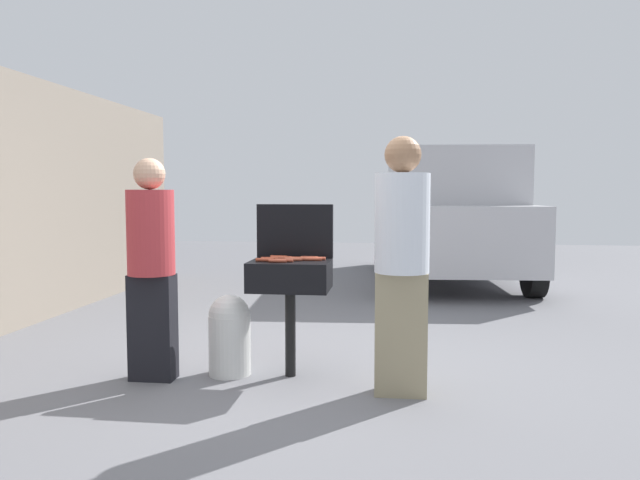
% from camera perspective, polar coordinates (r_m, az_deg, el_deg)
% --- Properties ---
extents(ground_plane, '(24.00, 24.00, 0.00)m').
position_cam_1_polar(ground_plane, '(4.81, -2.23, -12.31)').
color(ground_plane, slate).
extents(house_wall_side, '(0.24, 8.00, 2.61)m').
position_cam_1_polar(house_wall_side, '(6.78, -28.01, 3.24)').
color(house_wall_side, gray).
rests_on(house_wall_side, ground).
extents(bbq_grill, '(0.60, 0.44, 0.88)m').
position_cam_1_polar(bbq_grill, '(4.55, -2.84, -3.73)').
color(bbq_grill, black).
rests_on(bbq_grill, ground).
extents(grill_lid_open, '(0.60, 0.05, 0.42)m').
position_cam_1_polar(grill_lid_open, '(4.73, -2.39, 0.85)').
color(grill_lid_open, black).
rests_on(grill_lid_open, bbq_grill).
extents(hot_dog_0, '(0.13, 0.04, 0.03)m').
position_cam_1_polar(hot_dog_0, '(4.55, -2.23, -1.79)').
color(hot_dog_0, '#C6593D').
rests_on(hot_dog_0, bbq_grill).
extents(hot_dog_1, '(0.13, 0.03, 0.03)m').
position_cam_1_polar(hot_dog_1, '(4.49, -5.27, -1.88)').
color(hot_dog_1, '#AD4228').
rests_on(hot_dog_1, bbq_grill).
extents(hot_dog_2, '(0.13, 0.03, 0.03)m').
position_cam_1_polar(hot_dog_2, '(4.63, -3.49, -1.68)').
color(hot_dog_2, '#AD4228').
rests_on(hot_dog_2, bbq_grill).
extents(hot_dog_3, '(0.13, 0.04, 0.03)m').
position_cam_1_polar(hot_dog_3, '(4.68, -3.92, -1.62)').
color(hot_dog_3, '#AD4228').
rests_on(hot_dog_3, bbq_grill).
extents(hot_dog_4, '(0.13, 0.03, 0.03)m').
position_cam_1_polar(hot_dog_4, '(4.56, -4.78, -1.78)').
color(hot_dog_4, '#AD4228').
rests_on(hot_dog_4, bbq_grill).
extents(hot_dog_5, '(0.13, 0.03, 0.03)m').
position_cam_1_polar(hot_dog_5, '(4.58, -2.08, -1.74)').
color(hot_dog_5, '#AD4228').
rests_on(hot_dog_5, bbq_grill).
extents(hot_dog_6, '(0.13, 0.04, 0.03)m').
position_cam_1_polar(hot_dog_6, '(4.61, -3.82, -1.71)').
color(hot_dog_6, '#B74C33').
rests_on(hot_dog_6, bbq_grill).
extents(hot_dog_7, '(0.13, 0.03, 0.03)m').
position_cam_1_polar(hot_dog_7, '(4.51, -2.51, -1.84)').
color(hot_dog_7, '#C6593D').
rests_on(hot_dog_7, bbq_grill).
extents(hot_dog_8, '(0.13, 0.04, 0.03)m').
position_cam_1_polar(hot_dog_8, '(4.61, -1.00, -1.69)').
color(hot_dog_8, '#C6593D').
rests_on(hot_dog_8, bbq_grill).
extents(hot_dog_9, '(0.13, 0.03, 0.03)m').
position_cam_1_polar(hot_dog_9, '(4.45, -3.39, -1.94)').
color(hot_dog_9, '#B74C33').
rests_on(hot_dog_9, bbq_grill).
extents(hot_dog_10, '(0.13, 0.03, 0.03)m').
position_cam_1_polar(hot_dog_10, '(4.57, -0.29, -1.75)').
color(hot_dog_10, '#B74C33').
rests_on(hot_dog_10, bbq_grill).
extents(hot_dog_11, '(0.13, 0.03, 0.03)m').
position_cam_1_polar(hot_dog_11, '(4.42, -4.02, -1.98)').
color(hot_dog_11, '#B74C33').
rests_on(hot_dog_11, bbq_grill).
extents(hot_dog_12, '(0.13, 0.03, 0.03)m').
position_cam_1_polar(hot_dog_12, '(4.52, -0.65, -1.82)').
color(hot_dog_12, '#B74C33').
rests_on(hot_dog_12, bbq_grill).
extents(propane_tank, '(0.32, 0.32, 0.62)m').
position_cam_1_polar(propane_tank, '(4.71, -8.55, -8.70)').
color(propane_tank, silver).
rests_on(propane_tank, ground).
extents(person_left, '(0.35, 0.35, 1.64)m').
position_cam_1_polar(person_left, '(4.61, -15.65, -1.89)').
color(person_left, black).
rests_on(person_left, ground).
extents(person_right, '(0.37, 0.37, 1.77)m').
position_cam_1_polar(person_right, '(4.14, 7.73, -1.52)').
color(person_right, gray).
rests_on(person_right, ground).
extents(parked_minivan, '(2.29, 4.52, 2.02)m').
position_cam_1_polar(parked_minivan, '(9.67, 12.05, 2.26)').
color(parked_minivan, '#B7B7BC').
rests_on(parked_minivan, ground).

